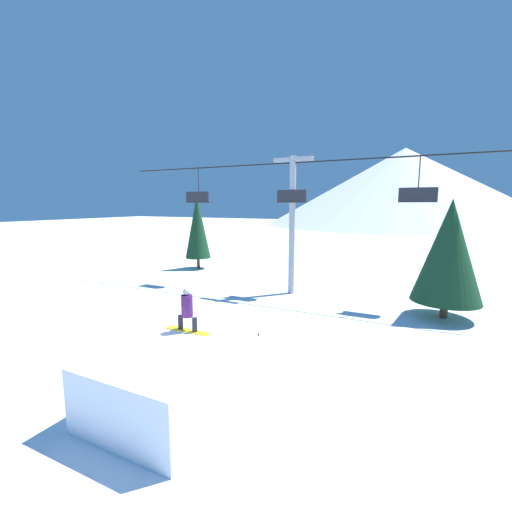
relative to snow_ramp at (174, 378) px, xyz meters
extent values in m
plane|color=white|center=(0.31, -0.70, -0.82)|extent=(220.00, 220.00, 0.00)
cone|color=silver|center=(0.31, 92.42, 9.09)|extent=(70.76, 70.76, 19.82)
cube|color=white|center=(0.00, 0.00, 0.00)|extent=(3.15, 4.05, 1.65)
cube|color=silver|center=(0.00, 1.97, 0.79)|extent=(3.15, 0.10, 0.06)
cube|color=yellow|center=(-0.43, 1.21, 0.84)|extent=(1.50, 0.26, 0.03)
cylinder|color=black|center=(-0.69, 1.21, 1.06)|extent=(0.15, 0.15, 0.43)
cylinder|color=black|center=(-0.16, 1.21, 1.06)|extent=(0.15, 0.15, 0.43)
cylinder|color=#471956|center=(-0.43, 1.21, 1.61)|extent=(0.34, 0.34, 0.66)
sphere|color=#B2B2B7|center=(-0.43, 1.21, 2.05)|extent=(0.21, 0.21, 0.21)
cylinder|color=#9E9EA3|center=(-1.32, 12.64, 3.28)|extent=(0.37, 0.37, 8.21)
cube|color=#9E9EA3|center=(-1.32, 12.64, 7.19)|extent=(2.40, 0.24, 0.24)
cylinder|color=black|center=(-1.32, 12.64, 6.99)|extent=(23.70, 0.08, 0.08)
cylinder|color=#28282D|center=(-8.04, 12.64, 5.86)|extent=(0.06, 0.06, 2.25)
cube|color=#232328|center=(-8.04, 12.64, 4.74)|extent=(1.80, 0.44, 0.08)
cube|color=#232328|center=(-8.04, 12.46, 5.09)|extent=(1.80, 0.08, 0.70)
cylinder|color=#28282D|center=(-1.32, 12.64, 5.86)|extent=(0.06, 0.06, 2.25)
cube|color=#232328|center=(-1.32, 12.64, 4.74)|extent=(1.80, 0.44, 0.08)
cube|color=#232328|center=(-1.32, 12.46, 5.09)|extent=(1.80, 0.08, 0.70)
cylinder|color=#28282D|center=(5.39, 12.64, 5.86)|extent=(0.06, 0.06, 2.25)
cube|color=#232328|center=(5.39, 12.64, 4.74)|extent=(1.80, 0.44, 0.08)
cube|color=#232328|center=(5.39, 12.46, 5.09)|extent=(1.80, 0.08, 0.70)
cylinder|color=#4C3823|center=(6.90, 11.54, -0.41)|extent=(0.36, 0.36, 0.82)
cone|color=#14381E|center=(6.90, 11.54, 2.44)|extent=(3.14, 3.14, 4.88)
cylinder|color=#4C3823|center=(-11.27, 16.88, -0.36)|extent=(0.25, 0.25, 0.93)
cone|color=#14381E|center=(-11.27, 16.88, 2.76)|extent=(2.10, 2.10, 5.30)
camera|label=1|loc=(5.75, -6.72, 4.61)|focal=24.00mm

